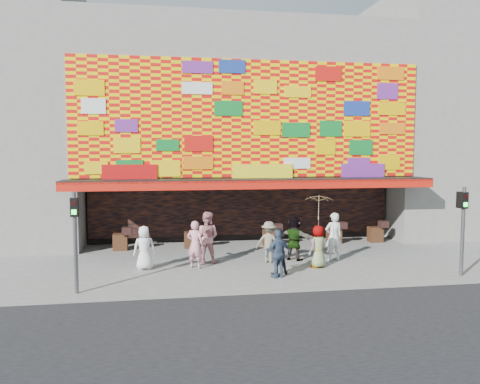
{
  "coord_description": "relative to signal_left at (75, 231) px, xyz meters",
  "views": [
    {
      "loc": [
        -3.59,
        -15.54,
        4.12
      ],
      "look_at": [
        -0.77,
        2.0,
        2.63
      ],
      "focal_mm": 35.0,
      "sensor_mm": 36.0,
      "label": 1
    }
  ],
  "objects": [
    {
      "name": "ground",
      "position": [
        6.2,
        1.5,
        -1.86
      ],
      "size": [
        90.0,
        90.0,
        0.0
      ],
      "primitive_type": "plane",
      "color": "slate",
      "rests_on": "ground"
    },
    {
      "name": "road_strip",
      "position": [
        6.2,
        -5.0,
        -1.85
      ],
      "size": [
        30.0,
        8.0,
        0.02
      ],
      "primitive_type": "cube",
      "color": "black",
      "rests_on": "ground"
    },
    {
      "name": "shop_building",
      "position": [
        6.2,
        9.68,
        3.37
      ],
      "size": [
        15.2,
        9.4,
        10.0
      ],
      "color": "gray",
      "rests_on": "ground"
    },
    {
      "name": "neighbor_right",
      "position": [
        19.2,
        9.5,
        4.14
      ],
      "size": [
        11.0,
        8.0,
        12.0
      ],
      "primitive_type": "cube",
      "color": "gray",
      "rests_on": "ground"
    },
    {
      "name": "signal_left",
      "position": [
        0.0,
        0.0,
        0.0
      ],
      "size": [
        0.22,
        0.2,
        3.0
      ],
      "color": "#59595B",
      "rests_on": "ground"
    },
    {
      "name": "signal_right",
      "position": [
        12.4,
        0.0,
        0.0
      ],
      "size": [
        0.22,
        0.2,
        3.0
      ],
      "color": "#59595B",
      "rests_on": "ground"
    },
    {
      "name": "ped_a",
      "position": [
        1.85,
        2.57,
        -1.08
      ],
      "size": [
        0.82,
        0.6,
        1.56
      ],
      "primitive_type": "imported",
      "rotation": [
        0.0,
        0.0,
        3.29
      ],
      "color": "white",
      "rests_on": "ground"
    },
    {
      "name": "ped_b",
      "position": [
        3.64,
        2.48,
        -1.0
      ],
      "size": [
        0.74,
        0.65,
        1.71
      ],
      "primitive_type": "imported",
      "rotation": [
        0.0,
        0.0,
        2.66
      ],
      "color": "pink",
      "rests_on": "ground"
    },
    {
      "name": "ped_c",
      "position": [
        6.34,
        1.22,
        -1.07
      ],
      "size": [
        0.84,
        0.69,
        1.58
      ],
      "primitive_type": "imported",
      "rotation": [
        0.0,
        0.0,
        3.27
      ],
      "color": "black",
      "rests_on": "ground"
    },
    {
      "name": "ped_d",
      "position": [
        6.43,
        2.88,
        -1.08
      ],
      "size": [
        1.16,
        0.95,
        1.56
      ],
      "primitive_type": "imported",
      "rotation": [
        0.0,
        0.0,
        2.7
      ],
      "color": "#786E57",
      "rests_on": "ground"
    },
    {
      "name": "ped_e",
      "position": [
        6.27,
        0.74,
        -1.06
      ],
      "size": [
        1.02,
        0.69,
        1.6
      ],
      "primitive_type": "imported",
      "rotation": [
        0.0,
        0.0,
        3.49
      ],
      "color": "#3A4B66",
      "rests_on": "ground"
    },
    {
      "name": "ped_f",
      "position": [
        7.48,
        3.13,
        -1.01
      ],
      "size": [
        1.56,
        1.37,
        1.71
      ],
      "primitive_type": "imported",
      "rotation": [
        0.0,
        0.0,
        2.48
      ],
      "color": "gray",
      "rests_on": "ground"
    },
    {
      "name": "ped_g",
      "position": [
        8.02,
        1.87,
        -1.1
      ],
      "size": [
        0.89,
        0.78,
        1.53
      ],
      "primitive_type": "imported",
      "rotation": [
        0.0,
        0.0,
        3.62
      ],
      "color": "gray",
      "rests_on": "ground"
    },
    {
      "name": "ped_h",
      "position": [
        8.95,
        2.82,
        -0.93
      ],
      "size": [
        0.7,
        0.47,
        1.85
      ],
      "primitive_type": "imported",
      "rotation": [
        0.0,
        0.0,
        3.19
      ],
      "color": "white",
      "rests_on": "ground"
    },
    {
      "name": "ped_i",
      "position": [
        4.13,
        3.32,
        -0.9
      ],
      "size": [
        1.14,
        1.03,
        1.92
      ],
      "primitive_type": "imported",
      "rotation": [
        0.0,
        0.0,
        2.75
      ],
      "color": "#CF8686",
      "rests_on": "ground"
    },
    {
      "name": "parasol",
      "position": [
        8.02,
        1.87,
        0.3
      ],
      "size": [
        1.17,
        1.19,
        1.88
      ],
      "color": "#D4BA85",
      "rests_on": "ground"
    }
  ]
}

